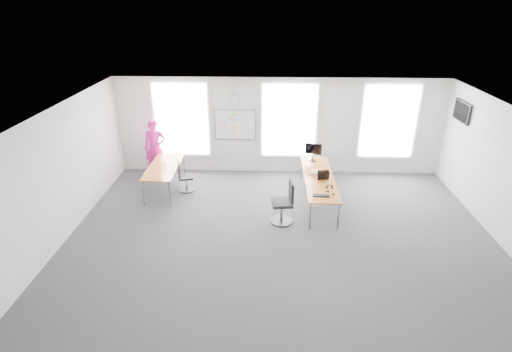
{
  "coord_description": "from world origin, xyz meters",
  "views": [
    {
      "loc": [
        -0.31,
        -7.8,
        5.23
      ],
      "look_at": [
        -0.61,
        1.2,
        1.1
      ],
      "focal_mm": 28.0,
      "sensor_mm": 36.0,
      "label": 1
    }
  ],
  "objects_px": {
    "person": "(155,148)",
    "headphones": "(329,187)",
    "desk_right": "(319,179)",
    "keyboard": "(321,196)",
    "monitor": "(313,151)",
    "desk_left": "(164,168)",
    "chair_right": "(284,204)",
    "chair_left": "(184,178)"
  },
  "relations": [
    {
      "from": "desk_left",
      "to": "person",
      "type": "distance_m",
      "value": 1.15
    },
    {
      "from": "desk_left",
      "to": "chair_left",
      "type": "distance_m",
      "value": 0.64
    },
    {
      "from": "monitor",
      "to": "headphones",
      "type": "bearing_deg",
      "value": -68.2
    },
    {
      "from": "person",
      "to": "headphones",
      "type": "bearing_deg",
      "value": -33.9
    },
    {
      "from": "person",
      "to": "headphones",
      "type": "height_order",
      "value": "person"
    },
    {
      "from": "person",
      "to": "chair_right",
      "type": "bearing_deg",
      "value": -44.53
    },
    {
      "from": "desk_left",
      "to": "person",
      "type": "bearing_deg",
      "value": 116.54
    },
    {
      "from": "desk_left",
      "to": "keyboard",
      "type": "xyz_separation_m",
      "value": [
        4.27,
        -1.67,
        0.04
      ]
    },
    {
      "from": "chair_right",
      "to": "monitor",
      "type": "bearing_deg",
      "value": 151.26
    },
    {
      "from": "keyboard",
      "to": "headphones",
      "type": "distance_m",
      "value": 0.5
    },
    {
      "from": "person",
      "to": "keyboard",
      "type": "xyz_separation_m",
      "value": [
        4.78,
        -2.68,
        -0.17
      ]
    },
    {
      "from": "person",
      "to": "keyboard",
      "type": "distance_m",
      "value": 5.48
    },
    {
      "from": "desk_left",
      "to": "desk_right",
      "type": "bearing_deg",
      "value": -7.24
    },
    {
      "from": "desk_right",
      "to": "person",
      "type": "xyz_separation_m",
      "value": [
        -4.85,
        1.56,
        0.23
      ]
    },
    {
      "from": "chair_right",
      "to": "headphones",
      "type": "bearing_deg",
      "value": 104.17
    },
    {
      "from": "desk_right",
      "to": "person",
      "type": "relative_size",
      "value": 1.64
    },
    {
      "from": "person",
      "to": "headphones",
      "type": "xyz_separation_m",
      "value": [
        5.03,
        -2.24,
        -0.14
      ]
    },
    {
      "from": "keyboard",
      "to": "monitor",
      "type": "xyz_separation_m",
      "value": [
        0.01,
        2.27,
        0.31
      ]
    },
    {
      "from": "headphones",
      "to": "person",
      "type": "bearing_deg",
      "value": 145.3
    },
    {
      "from": "chair_left",
      "to": "monitor",
      "type": "relative_size",
      "value": 1.62
    },
    {
      "from": "chair_right",
      "to": "keyboard",
      "type": "distance_m",
      "value": 0.93
    },
    {
      "from": "chair_left",
      "to": "headphones",
      "type": "distance_m",
      "value": 4.17
    },
    {
      "from": "chair_right",
      "to": "headphones",
      "type": "height_order",
      "value": "chair_right"
    },
    {
      "from": "headphones",
      "to": "desk_right",
      "type": "bearing_deg",
      "value": 94.46
    },
    {
      "from": "headphones",
      "to": "chair_left",
      "type": "bearing_deg",
      "value": 152.49
    },
    {
      "from": "chair_left",
      "to": "person",
      "type": "height_order",
      "value": "person"
    },
    {
      "from": "chair_left",
      "to": "monitor",
      "type": "distance_m",
      "value": 3.84
    },
    {
      "from": "desk_right",
      "to": "keyboard",
      "type": "height_order",
      "value": "keyboard"
    },
    {
      "from": "desk_left",
      "to": "person",
      "type": "height_order",
      "value": "person"
    },
    {
      "from": "monitor",
      "to": "chair_left",
      "type": "bearing_deg",
      "value": -156.06
    },
    {
      "from": "desk_right",
      "to": "headphones",
      "type": "relative_size",
      "value": 17.77
    },
    {
      "from": "desk_left",
      "to": "chair_left",
      "type": "height_order",
      "value": "chair_left"
    },
    {
      "from": "person",
      "to": "keyboard",
      "type": "height_order",
      "value": "person"
    },
    {
      "from": "desk_right",
      "to": "chair_left",
      "type": "height_order",
      "value": "chair_left"
    },
    {
      "from": "desk_right",
      "to": "chair_right",
      "type": "distance_m",
      "value": 1.49
    },
    {
      "from": "chair_right",
      "to": "monitor",
      "type": "height_order",
      "value": "monitor"
    },
    {
      "from": "desk_left",
      "to": "chair_right",
      "type": "relative_size",
      "value": 1.89
    },
    {
      "from": "monitor",
      "to": "desk_left",
      "type": "bearing_deg",
      "value": -157.7
    },
    {
      "from": "desk_right",
      "to": "headphones",
      "type": "distance_m",
      "value": 0.71
    },
    {
      "from": "headphones",
      "to": "monitor",
      "type": "relative_size",
      "value": 0.31
    },
    {
      "from": "person",
      "to": "headphones",
      "type": "distance_m",
      "value": 5.51
    },
    {
      "from": "keyboard",
      "to": "person",
      "type": "bearing_deg",
      "value": 156.92
    }
  ]
}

